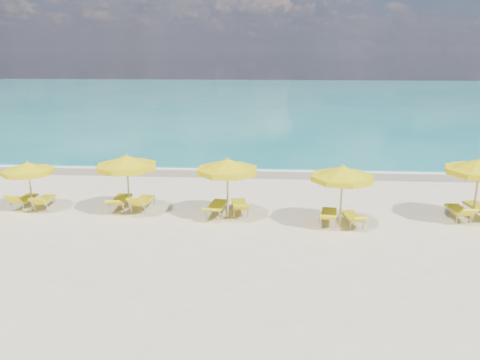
{
  "coord_description": "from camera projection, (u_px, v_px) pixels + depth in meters",
  "views": [
    {
      "loc": [
        1.29,
        -17.33,
        6.45
      ],
      "look_at": [
        0.0,
        1.5,
        1.2
      ],
      "focal_mm": 35.0,
      "sensor_mm": 36.0,
      "label": 1
    }
  ],
  "objects": [
    {
      "name": "lounger_4_right",
      "position": [
        239.0,
        208.0,
        19.12
      ],
      "size": [
        0.87,
        1.9,
        0.75
      ],
      "rotation": [
        0.0,
        0.0,
        0.16
      ],
      "color": "#A5A8AD",
      "rests_on": "ground"
    },
    {
      "name": "lounger_3_right",
      "position": [
        143.0,
        205.0,
        19.52
      ],
      "size": [
        0.74,
        1.86,
        0.86
      ],
      "rotation": [
        0.0,
        0.0,
        -0.07
      ],
      "color": "#A5A8AD",
      "rests_on": "ground"
    },
    {
      "name": "lounger_6_right",
      "position": [
        480.0,
        211.0,
        18.67
      ],
      "size": [
        0.96,
        1.97,
        0.89
      ],
      "rotation": [
        0.0,
        0.0,
        0.18
      ],
      "color": "#A5A8AD",
      "rests_on": "ground"
    },
    {
      "name": "foam_line",
      "position": [
        248.0,
        169.0,
        26.35
      ],
      "size": [
        120.0,
        1.2,
        0.03
      ],
      "primitive_type": "cube",
      "color": "white",
      "rests_on": "ground"
    },
    {
      "name": "umbrella_5",
      "position": [
        343.0,
        174.0,
        17.17
      ],
      "size": [
        2.78,
        2.78,
        2.43
      ],
      "rotation": [
        0.0,
        0.0,
        0.17
      ],
      "color": "tan",
      "rests_on": "ground"
    },
    {
      "name": "lounger_3_left",
      "position": [
        121.0,
        203.0,
        19.66
      ],
      "size": [
        0.69,
        1.97,
        0.77
      ],
      "rotation": [
        0.0,
        0.0,
        0.02
      ],
      "color": "#A5A8AD",
      "rests_on": "ground"
    },
    {
      "name": "wet_sand_band",
      "position": [
        247.0,
        172.0,
        25.58
      ],
      "size": [
        120.0,
        2.6,
        0.01
      ],
      "primitive_type": "cube",
      "color": "tan",
      "rests_on": "ground"
    },
    {
      "name": "lounger_5_right",
      "position": [
        352.0,
        220.0,
        17.83
      ],
      "size": [
        0.82,
        1.71,
        0.68
      ],
      "rotation": [
        0.0,
        0.0,
        0.18
      ],
      "color": "#A5A8AD",
      "rests_on": "ground"
    },
    {
      "name": "lounger_6_left",
      "position": [
        458.0,
        214.0,
        18.45
      ],
      "size": [
        0.65,
        1.8,
        0.79
      ],
      "rotation": [
        0.0,
        0.0,
        0.03
      ],
      "color": "#A5A8AD",
      "rests_on": "ground"
    },
    {
      "name": "umbrella_4",
      "position": [
        227.0,
        166.0,
        18.06
      ],
      "size": [
        3.18,
        3.18,
        2.48
      ],
      "rotation": [
        0.0,
        0.0,
        -0.37
      ],
      "color": "tan",
      "rests_on": "ground"
    },
    {
      "name": "ocean",
      "position": [
        263.0,
        98.0,
        64.61
      ],
      "size": [
        120.0,
        80.0,
        0.3
      ],
      "primitive_type": "cube",
      "color": "#157876",
      "rests_on": "ground"
    },
    {
      "name": "ground_plane",
      "position": [
        237.0,
        219.0,
        18.47
      ],
      "size": [
        120.0,
        120.0,
        0.0
      ],
      "primitive_type": "plane",
      "color": "beige"
    },
    {
      "name": "lounger_2_right",
      "position": [
        45.0,
        203.0,
        19.76
      ],
      "size": [
        0.76,
        1.74,
        0.76
      ],
      "rotation": [
        0.0,
        0.0,
        0.13
      ],
      "color": "#A5A8AD",
      "rests_on": "ground"
    },
    {
      "name": "lounger_5_left",
      "position": [
        329.0,
        218.0,
        18.01
      ],
      "size": [
        0.85,
        1.89,
        0.72
      ],
      "rotation": [
        0.0,
        0.0,
        -0.15
      ],
      "color": "#A5A8AD",
      "rests_on": "ground"
    },
    {
      "name": "umbrella_3",
      "position": [
        127.0,
        163.0,
        18.63
      ],
      "size": [
        2.81,
        2.81,
        2.49
      ],
      "rotation": [
        0.0,
        0.0,
        -0.16
      ],
      "color": "tan",
      "rests_on": "ground"
    },
    {
      "name": "lounger_4_left",
      "position": [
        217.0,
        210.0,
        18.9
      ],
      "size": [
        0.9,
        2.04,
        0.71
      ],
      "rotation": [
        0.0,
        0.0,
        -0.14
      ],
      "color": "#A5A8AD",
      "rests_on": "ground"
    },
    {
      "name": "umbrella_6",
      "position": [
        480.0,
        167.0,
        17.64
      ],
      "size": [
        2.8,
        2.8,
        2.58
      ],
      "rotation": [
        0.0,
        0.0,
        0.1
      ],
      "color": "tan",
      "rests_on": "ground"
    },
    {
      "name": "lounger_2_left",
      "position": [
        25.0,
        202.0,
        19.85
      ],
      "size": [
        0.65,
        1.7,
        0.83
      ],
      "rotation": [
        0.0,
        0.0,
        -0.04
      ],
      "color": "#A5A8AD",
      "rests_on": "ground"
    },
    {
      "name": "umbrella_2",
      "position": [
        28.0,
        168.0,
        19.03
      ],
      "size": [
        2.64,
        2.64,
        2.12
      ],
      "rotation": [
        0.0,
        0.0,
        -0.32
      ],
      "color": "tan",
      "rests_on": "ground"
    },
    {
      "name": "whitecap_near",
      "position": [
        175.0,
        139.0,
        35.21
      ],
      "size": [
        14.0,
        0.36,
        0.05
      ],
      "primitive_type": "cube",
      "color": "white",
      "rests_on": "ground"
    },
    {
      "name": "whitecap_far",
      "position": [
        348.0,
        126.0,
        41.01
      ],
      "size": [
        18.0,
        0.3,
        0.05
      ],
      "primitive_type": "cube",
      "color": "white",
      "rests_on": "ground"
    }
  ]
}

